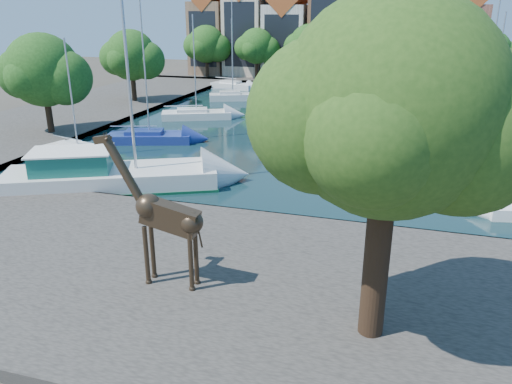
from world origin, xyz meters
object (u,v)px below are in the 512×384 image
motorsailer (104,173)px  sailboat_left_a (78,150)px  plane_tree (394,115)px  giraffe_statue (162,215)px

motorsailer → sailboat_left_a: motorsailer is taller
plane_tree → sailboat_left_a: plane_tree is taller
sailboat_left_a → plane_tree: bearing=-35.7°
motorsailer → sailboat_left_a: 7.90m
giraffe_statue → plane_tree: bearing=-6.9°
plane_tree → giraffe_statue: plane_tree is taller
plane_tree → motorsailer: motorsailer is taller
sailboat_left_a → giraffe_statue: bearing=-46.1°
plane_tree → giraffe_statue: 9.08m
plane_tree → motorsailer: 21.14m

